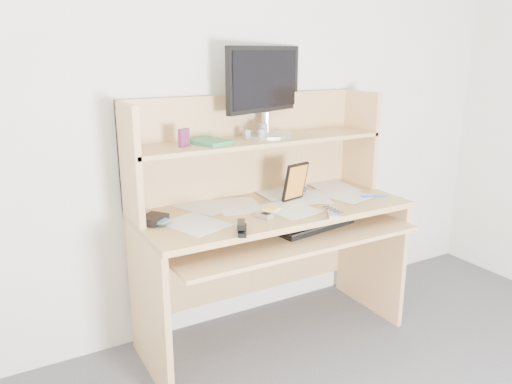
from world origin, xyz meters
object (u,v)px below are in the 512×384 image
keyboard (314,225)px  game_case (295,182)px  desk (265,213)px  tv_remote (333,212)px  monitor (265,89)px

keyboard → game_case: (-0.01, 0.16, 0.19)m
desk → game_case: 0.23m
tv_remote → game_case: (-0.03, 0.28, 0.09)m
game_case → monitor: (-0.08, 0.19, 0.47)m
desk → tv_remote: (0.18, -0.34, 0.07)m
keyboard → tv_remote: size_ratio=2.55×
desk → game_case: desk is taller
desk → game_case: (0.15, -0.06, 0.16)m
desk → game_case: bearing=-20.8°
game_case → monitor: size_ratio=0.39×
keyboard → desk: bearing=116.9°
keyboard → monitor: size_ratio=0.89×
keyboard → tv_remote: (0.02, -0.12, 0.10)m
desk → keyboard: 0.27m
tv_remote → monitor: 0.74m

